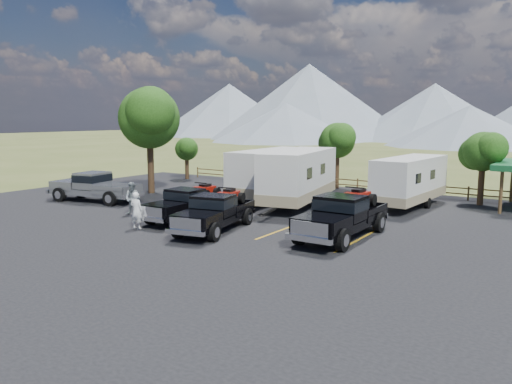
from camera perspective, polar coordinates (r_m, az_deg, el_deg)
The scene contains 18 objects.
ground at distance 23.40m, azimuth -5.92°, elevation -5.50°, with size 320.00×320.00×0.00m, color #4A5624.
asphalt_lot at distance 25.72m, azimuth -1.66°, elevation -4.13°, with size 44.00×34.00×0.04m, color black.
stall_lines at distance 26.51m, azimuth -0.41°, elevation -3.69°, with size 12.12×5.50×0.01m.
tree_big_nw at distance 37.86m, azimuth -12.13°, elevation 8.26°, with size 5.54×5.18×7.84m.
tree_ne_a at distance 35.01m, azimuth 24.50°, elevation 4.21°, with size 3.11×2.92×4.76m.
tree_north at distance 40.11m, azimuth 9.25°, elevation 5.82°, with size 3.46×3.24×5.25m.
tree_nw_small at distance 46.14m, azimuth -7.95°, elevation 4.88°, with size 2.59×2.43×3.85m.
rail_fence at distance 38.43m, azimuth 14.30°, elevation 0.72°, with size 36.12×0.12×1.00m.
mountain_range at distance 125.45m, azimuth 23.68°, elevation 8.84°, with size 209.00×71.00×20.00m.
rig_left at distance 27.75m, azimuth -7.78°, elevation -1.25°, with size 2.22×5.91×1.95m.
rig_center at distance 24.94m, azimuth -4.62°, elevation -2.20°, with size 3.16×6.37×2.04m.
rig_right at distance 23.76m, azimuth 9.90°, elevation -2.58°, with size 2.42×6.78×2.26m.
trailer_left at distance 34.48m, azimuth 1.73°, elevation 2.16°, with size 2.89×9.84×3.42m.
trailer_center at distance 31.66m, azimuth 4.92°, elevation 1.70°, with size 4.10×10.29×3.56m.
trailer_right at distance 32.65m, azimuth 17.17°, elevation 1.17°, with size 2.83×9.08×3.14m.
pickup_silver at distance 35.16m, azimuth -17.96°, elevation 0.61°, with size 6.84×3.22×1.97m.
person_a at distance 25.97m, azimuth -13.51°, elevation -2.06°, with size 0.69×0.45×1.90m, color white.
person_b at distance 29.74m, azimuth -13.92°, elevation -0.74°, with size 0.93×0.72×1.91m, color gray.
Camera 1 is at (14.48, -17.49, 5.66)m, focal length 35.00 mm.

